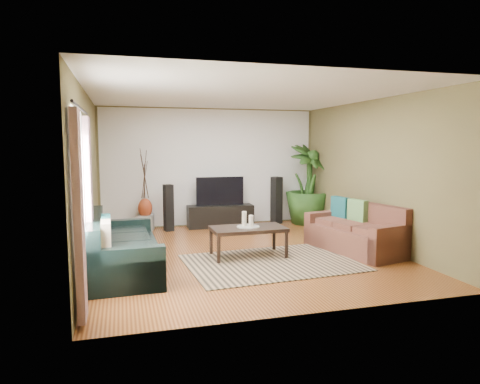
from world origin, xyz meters
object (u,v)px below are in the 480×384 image
object	(u,v)px
speaker_left	(169,208)
potted_plant	(308,184)
pedestal	(146,223)
sofa_left	(124,243)
television	(220,191)
side_table	(112,244)
speaker_right	(277,200)
coffee_table	(248,242)
tv_stand	(220,216)
sofa_right	(354,228)
vase	(145,208)

from	to	relation	value
speaker_left	potted_plant	bearing A→B (deg)	-13.31
pedestal	sofa_left	bearing A→B (deg)	-98.89
speaker_left	potted_plant	world-z (taller)	potted_plant
television	side_table	size ratio (longest dim) A/B	2.31
speaker_right	coffee_table	bearing A→B (deg)	-135.07
tv_stand	speaker_right	world-z (taller)	speaker_right
side_table	sofa_right	bearing A→B (deg)	-9.72
pedestal	potted_plant	bearing A→B (deg)	-3.42
speaker_right	sofa_left	bearing A→B (deg)	-155.39
sofa_right	speaker_left	distance (m)	3.99
television	side_table	world-z (taller)	television
sofa_left	speaker_left	world-z (taller)	speaker_left
tv_stand	coffee_table	bearing A→B (deg)	-91.21
sofa_left	side_table	bearing A→B (deg)	11.16
tv_stand	speaker_right	bearing A→B (deg)	3.83
sofa_right	tv_stand	size ratio (longest dim) A/B	1.21
vase	coffee_table	bearing A→B (deg)	-60.45
tv_stand	side_table	distance (m)	3.16
sofa_left	speaker_right	bearing A→B (deg)	-50.97
television	speaker_left	distance (m)	1.24
potted_plant	pedestal	xyz separation A→B (m)	(-3.77, 0.22, -0.77)
coffee_table	sofa_right	bearing A→B (deg)	-6.39
coffee_table	speaker_left	distance (m)	2.74
speaker_left	potted_plant	size ratio (longest dim) A/B	0.54
pedestal	vase	distance (m)	0.32
speaker_right	vase	distance (m)	3.06
speaker_left	speaker_right	world-z (taller)	speaker_right
coffee_table	vase	size ratio (longest dim) A/B	2.85
tv_stand	television	xyz separation A→B (m)	(-0.00, 0.02, 0.57)
television	pedestal	xyz separation A→B (m)	(-1.67, 0.03, -0.65)
sofa_right	side_table	size ratio (longest dim) A/B	3.81
sofa_right	television	world-z (taller)	television
sofa_left	tv_stand	world-z (taller)	sofa_left
coffee_table	potted_plant	size ratio (longest dim) A/B	0.65
sofa_left	speaker_left	xyz separation A→B (m)	(0.96, 2.82, 0.08)
side_table	speaker_left	bearing A→B (deg)	60.15
sofa_left	vase	size ratio (longest dim) A/B	5.20
tv_stand	side_table	size ratio (longest dim) A/B	3.15
speaker_left	side_table	xyz separation A→B (m)	(-1.14, -1.99, -0.27)
sofa_left	speaker_right	world-z (taller)	speaker_right
tv_stand	speaker_right	distance (m)	1.42
coffee_table	speaker_right	distance (m)	3.13
sofa_left	tv_stand	distance (m)	3.66
speaker_left	side_table	world-z (taller)	speaker_left
television	vase	world-z (taller)	television
coffee_table	speaker_right	xyz separation A→B (m)	(1.52, 2.72, 0.31)
speaker_right	pedestal	world-z (taller)	speaker_right
sofa_left	pedestal	size ratio (longest dim) A/B	6.66
sofa_right	television	bearing A→B (deg)	-161.66
potted_plant	pedestal	world-z (taller)	potted_plant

